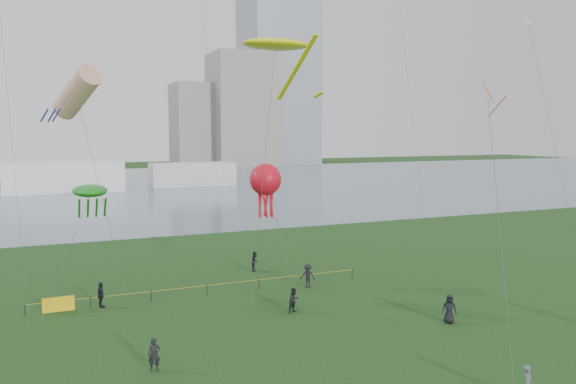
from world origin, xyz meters
name	(u,v)px	position (x,y,z in m)	size (l,w,h in m)	color
ground_plane	(366,373)	(0.00, 0.00, 0.00)	(400.00, 400.00, 0.00)	black
lake	(125,187)	(0.00, 100.00, 0.02)	(400.00, 120.00, 0.08)	slate
building_mid	(241,110)	(46.00, 162.00, 19.00)	(20.00, 20.00, 38.00)	gray
building_low	(197,125)	(32.00, 168.00, 14.00)	(16.00, 18.00, 28.00)	gray
pavilion_left	(65,177)	(-12.00, 95.00, 3.00)	(22.00, 8.00, 6.00)	white
pavilion_right	(192,174)	(14.00, 98.00, 2.50)	(18.00, 7.00, 5.00)	silver
fence	(120,298)	(-10.03, 15.92, 0.55)	(24.07, 0.07, 1.05)	black
spectator_a	(294,300)	(0.43, 9.99, 0.82)	(0.80, 0.62, 1.65)	black
spectator_b	(308,276)	(3.71, 15.00, 0.90)	(1.17, 0.67, 1.80)	black
spectator_c	(101,295)	(-11.24, 15.91, 0.87)	(1.02, 0.43, 1.75)	black
spectator_d	(449,309)	(8.52, 4.37, 0.90)	(0.88, 0.57, 1.80)	black
spectator_f	(154,355)	(-9.58, 4.30, 0.83)	(0.61, 0.40, 1.67)	black
spectator_g	(255,261)	(1.69, 21.29, 0.85)	(0.82, 0.64, 1.69)	black
kite_stingray	(276,45)	(3.12, 20.03, 18.80)	(7.79, 10.22, 19.30)	#3F3F42
kite_windsock	(77,93)	(-12.13, 18.83, 14.51)	(5.13, 4.99, 16.37)	#3F3F42
kite_creature	(90,191)	(-11.56, 18.20, 7.72)	(4.76, 7.91, 8.17)	#3F3F42
kite_octopus	(266,180)	(1.02, 16.89, 8.17)	(2.44, 7.48, 9.45)	#3F3F42
kite_delta	(490,103)	(13.09, 6.56, 13.74)	(9.31, 12.68, 15.16)	#3F3F42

